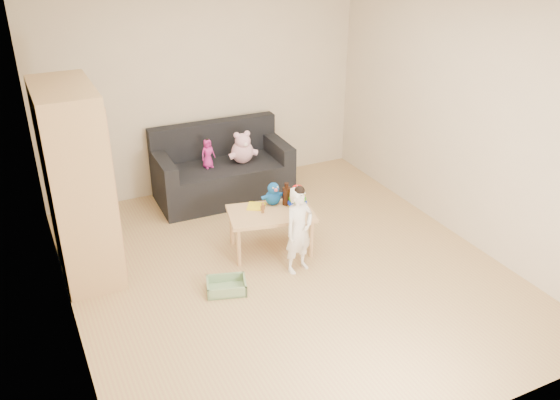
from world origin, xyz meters
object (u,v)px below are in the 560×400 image
sofa (223,181)px  toddler (299,231)px  wardrobe (77,184)px  play_table (271,231)px

sofa → toddler: size_ratio=1.85×
wardrobe → toddler: bearing=-26.2°
play_table → sofa: bearing=89.8°
wardrobe → toddler: size_ratio=2.15×
sofa → play_table: 1.38m
wardrobe → toddler: 2.12m
toddler → play_table: bearing=86.2°
wardrobe → sofa: size_ratio=1.16×
play_table → toddler: size_ratio=0.99×
sofa → toddler: toddler is taller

